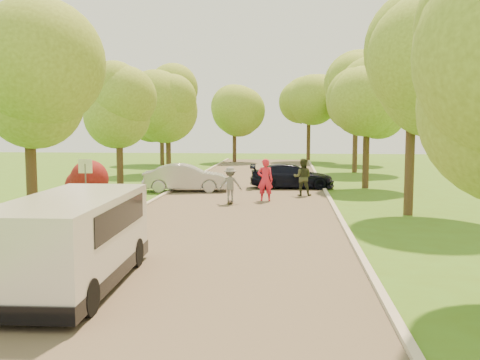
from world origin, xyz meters
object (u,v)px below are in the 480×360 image
(street_sign, at_px, (86,175))
(person_striped, at_px, (265,180))
(person_olive, at_px, (303,177))
(dark_sedan, at_px, (292,176))
(skateboarder, at_px, (230,184))
(silver_sedan, at_px, (186,178))
(longboard, at_px, (230,202))
(minivan, at_px, (73,240))

(street_sign, bearing_deg, person_striped, 31.97)
(street_sign, height_order, person_olive, street_sign)
(dark_sedan, xyz_separation_m, skateboarder, (-2.75, -6.14, 0.21))
(person_olive, bearing_deg, street_sign, 41.05)
(silver_sedan, distance_m, person_olive, 6.24)
(silver_sedan, bearing_deg, person_striped, -133.78)
(longboard, distance_m, person_striped, 2.01)
(longboard, height_order, person_olive, person_olive)
(skateboarder, bearing_deg, street_sign, 28.45)
(street_sign, distance_m, person_striped, 8.10)
(street_sign, bearing_deg, dark_sedan, 49.35)
(minivan, bearing_deg, person_striped, 73.32)
(skateboarder, relative_size, person_striped, 0.79)
(longboard, relative_size, person_striped, 0.41)
(dark_sedan, relative_size, skateboarder, 2.99)
(street_sign, xyz_separation_m, person_olive, (8.62, 6.29, -0.63))
(minivan, distance_m, dark_sedan, 19.28)
(longboard, xyz_separation_m, person_striped, (1.51, 0.99, 0.90))
(longboard, relative_size, skateboarder, 0.52)
(street_sign, bearing_deg, longboard, 31.61)
(skateboarder, bearing_deg, person_olive, -140.64)
(longboard, bearing_deg, person_striped, -149.95)
(silver_sedan, bearing_deg, minivan, 175.57)
(minivan, height_order, skateboarder, minivan)
(person_olive, bearing_deg, person_striped, 53.71)
(silver_sedan, bearing_deg, skateboarder, -153.18)
(street_sign, height_order, person_striped, street_sign)
(minivan, xyz_separation_m, skateboarder, (2.05, 12.52, -0.16))
(silver_sedan, xyz_separation_m, longboard, (2.85, -4.22, -0.64))
(minivan, height_order, longboard, minivan)
(minivan, xyz_separation_m, person_striped, (3.56, 13.51, -0.06))
(street_sign, distance_m, longboard, 6.45)
(skateboarder, bearing_deg, longboard, -93.16)
(longboard, bearing_deg, person_olive, -140.64)
(street_sign, bearing_deg, person_olive, 36.12)
(minivan, xyz_separation_m, silver_sedan, (-0.80, 16.75, -0.31))
(street_sign, xyz_separation_m, person_striped, (6.86, 4.28, -0.58))
(minivan, bearing_deg, skateboarder, 78.78)
(dark_sedan, relative_size, longboard, 5.74)
(skateboarder, xyz_separation_m, person_striped, (1.51, 0.99, 0.10))
(person_striped, distance_m, person_olive, 2.67)
(skateboarder, height_order, person_striped, person_striped)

